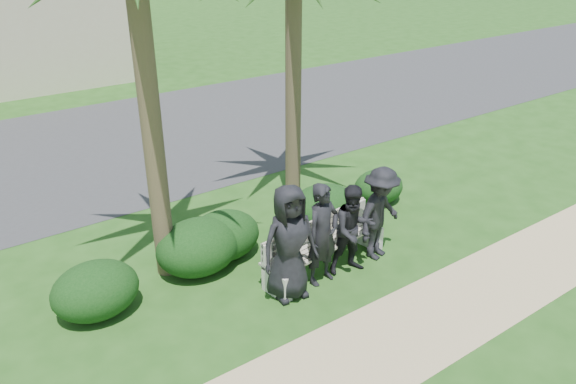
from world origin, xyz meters
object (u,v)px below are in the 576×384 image
man_a (289,243)px  man_d (380,214)px  man_b (323,234)px  man_c (353,230)px  park_bench (325,248)px

man_a → man_d: man_a is taller
man_b → man_c: bearing=-13.3°
man_c → man_d: (0.66, 0.08, 0.06)m
man_a → man_c: 1.26m
park_bench → man_c: 0.61m
park_bench → man_d: (0.98, -0.26, 0.46)m
man_b → man_d: man_b is taller
man_a → man_c: (1.25, -0.06, -0.16)m
man_a → man_b: bearing=7.1°
man_d → man_c: bearing=170.7°
man_a → man_d: (1.91, 0.02, -0.10)m
park_bench → man_d: size_ratio=1.46×
park_bench → man_a: (-0.93, -0.28, 0.56)m
park_bench → man_b: 0.62m
man_a → man_c: size_ratio=1.20×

